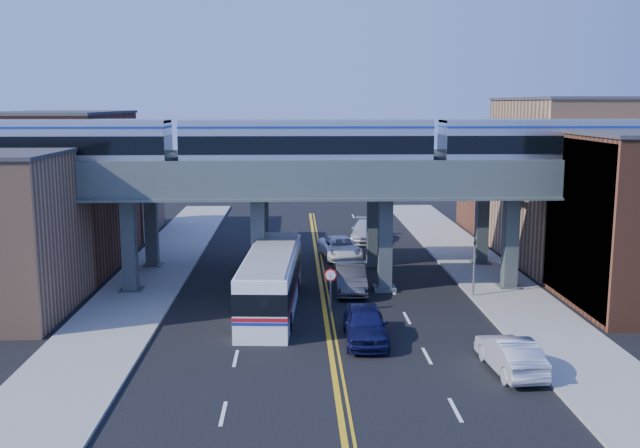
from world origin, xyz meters
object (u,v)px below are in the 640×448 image
(transit_bus, at_px, (271,281))
(car_parked_curb, at_px, (510,354))
(stop_sign, at_px, (331,284))
(car_lane_a, at_px, (365,324))
(transit_train, at_px, (306,145))
(car_lane_c, at_px, (340,248))
(car_lane_d, at_px, (366,231))
(traffic_signal, at_px, (474,261))
(car_lane_b, at_px, (350,278))

(transit_bus, xyz_separation_m, car_parked_curb, (10.88, -10.07, -0.86))
(transit_bus, bearing_deg, stop_sign, -102.92)
(stop_sign, xyz_separation_m, car_lane_a, (1.50, -4.78, -0.87))
(transit_train, height_order, car_lane_a, transit_train)
(stop_sign, xyz_separation_m, transit_bus, (-3.36, 0.99, -0.09))
(transit_bus, bearing_deg, car_lane_c, -16.10)
(transit_train, distance_m, car_lane_d, 19.12)
(stop_sign, bearing_deg, car_parked_curb, -50.37)
(traffic_signal, distance_m, car_lane_d, 18.96)
(car_lane_c, height_order, car_parked_curb, car_parked_curb)
(traffic_signal, bearing_deg, car_lane_b, 166.92)
(stop_sign, relative_size, car_lane_d, 0.44)
(transit_train, height_order, car_lane_b, transit_train)
(car_lane_d, bearing_deg, car_parked_curb, -75.77)
(transit_bus, distance_m, car_lane_d, 21.68)
(car_lane_b, xyz_separation_m, car_parked_curb, (6.02, -13.80, -0.07))
(transit_train, bearing_deg, transit_bus, -117.69)
(transit_bus, xyz_separation_m, car_lane_b, (4.86, 3.73, -0.79))
(transit_train, height_order, car_lane_d, transit_train)
(car_lane_a, relative_size, car_parked_curb, 1.06)
(car_lane_b, bearing_deg, car_lane_d, 81.91)
(transit_train, relative_size, car_lane_d, 7.83)
(car_parked_curb, bearing_deg, car_lane_b, -70.67)
(car_parked_curb, bearing_deg, transit_train, -62.30)
(transit_train, xyz_separation_m, car_lane_d, (5.42, 16.31, -8.39))
(car_lane_d, relative_size, car_parked_curb, 1.23)
(car_lane_c, relative_size, car_lane_d, 0.96)
(car_lane_b, bearing_deg, car_lane_a, -88.97)
(transit_bus, bearing_deg, traffic_signal, -77.20)
(transit_train, distance_m, traffic_signal, 12.48)
(transit_train, bearing_deg, traffic_signal, -11.14)
(car_lane_b, distance_m, car_lane_d, 16.80)
(stop_sign, relative_size, transit_bus, 0.21)
(car_lane_a, bearing_deg, transit_train, 107.05)
(car_parked_curb, bearing_deg, stop_sign, -54.61)
(transit_bus, bearing_deg, car_lane_d, -16.83)
(car_lane_a, distance_m, car_lane_c, 19.43)
(car_lane_b, bearing_deg, transit_train, 175.23)
(transit_train, relative_size, car_lane_b, 8.82)
(transit_train, xyz_separation_m, car_parked_curb, (8.77, -14.08, -8.46))
(car_lane_d, bearing_deg, car_lane_b, -91.19)
(car_lane_c, bearing_deg, car_parked_curb, -82.83)
(car_lane_b, bearing_deg, car_lane_c, 91.03)
(stop_sign, relative_size, car_lane_c, 0.45)
(traffic_signal, height_order, car_lane_d, traffic_signal)
(stop_sign, bearing_deg, transit_train, 104.12)
(stop_sign, relative_size, car_lane_a, 0.50)
(transit_bus, distance_m, car_lane_c, 14.52)
(transit_train, relative_size, car_lane_a, 9.05)
(car_parked_curb, bearing_deg, transit_bus, -47.02)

